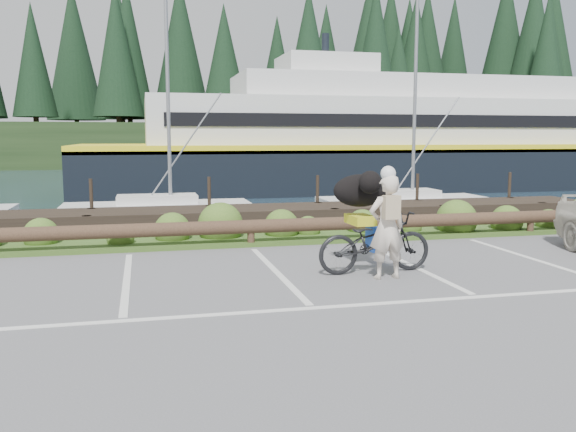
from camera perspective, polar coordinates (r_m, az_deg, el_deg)
The scene contains 7 objects.
ground at distance 9.10m, azimuth 1.61°, elevation -7.95°, with size 72.00×72.00×0.00m, color #58585A.
harbor_backdrop at distance 87.01m, azimuth -11.75°, elevation 5.70°, with size 170.00×160.00×30.00m.
vegetation_strip at distance 14.16m, azimuth -3.97°, elevation -2.19°, with size 34.00×1.60×0.10m, color #3D5B21.
log_rail at distance 13.49m, azimuth -3.48°, elevation -2.89°, with size 32.00×0.30×0.60m, color #443021, non-canonical shape.
bicycle at distance 10.96m, azimuth 8.12°, elevation -2.41°, with size 0.74×2.11×1.11m, color black.
cyclist at distance 10.47m, azimuth 9.25°, elevation -1.03°, with size 0.65×0.43×1.78m, color beige.
dog at distance 11.47m, azimuth 6.82°, elevation 2.39°, with size 1.06×0.52×0.61m, color black.
Camera 1 is at (-2.29, -8.47, 2.42)m, focal length 38.00 mm.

